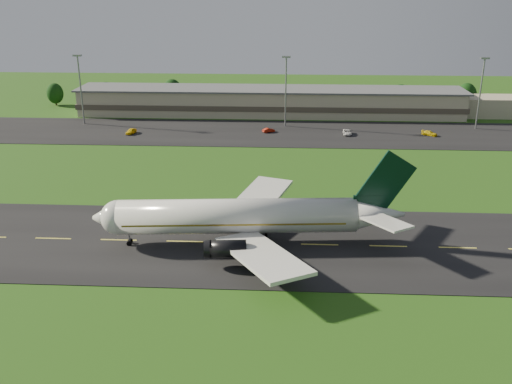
{
  "coord_description": "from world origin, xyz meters",
  "views": [
    {
      "loc": [
        5.12,
        -83.9,
        40.11
      ],
      "look_at": [
        0.25,
        8.0,
        6.0
      ],
      "focal_mm": 40.0,
      "sensor_mm": 36.0,
      "label": 1
    }
  ],
  "objects_px": {
    "airliner": "(243,217)",
    "terminal": "(290,102)",
    "light_mast_west": "(80,81)",
    "light_mast_east": "(481,85)",
    "service_vehicle_a": "(131,131)",
    "service_vehicle_d": "(430,133)",
    "service_vehicle_c": "(347,132)",
    "service_vehicle_b": "(269,130)",
    "light_mast_centre": "(286,83)"
  },
  "relations": [
    {
      "from": "light_mast_east",
      "to": "airliner",
      "type": "bearing_deg",
      "value": -127.56
    },
    {
      "from": "service_vehicle_a",
      "to": "service_vehicle_c",
      "type": "distance_m",
      "value": 60.2
    },
    {
      "from": "airliner",
      "to": "service_vehicle_a",
      "type": "xyz_separation_m",
      "value": [
        -36.44,
        68.77,
        -3.83
      ]
    },
    {
      "from": "airliner",
      "to": "service_vehicle_a",
      "type": "height_order",
      "value": "airliner"
    },
    {
      "from": "airliner",
      "to": "terminal",
      "type": "distance_m",
      "value": 96.44
    },
    {
      "from": "light_mast_west",
      "to": "airliner",
      "type": "bearing_deg",
      "value": -56.18
    },
    {
      "from": "light_mast_east",
      "to": "service_vehicle_a",
      "type": "xyz_separation_m",
      "value": [
        -97.9,
        -11.16,
        -11.9
      ]
    },
    {
      "from": "service_vehicle_a",
      "to": "service_vehicle_b",
      "type": "bearing_deg",
      "value": 17.02
    },
    {
      "from": "service_vehicle_b",
      "to": "service_vehicle_d",
      "type": "height_order",
      "value": "service_vehicle_d"
    },
    {
      "from": "light_mast_west",
      "to": "light_mast_east",
      "type": "xyz_separation_m",
      "value": [
        115.0,
        0.0,
        0.0
      ]
    },
    {
      "from": "service_vehicle_c",
      "to": "light_mast_west",
      "type": "bearing_deg",
      "value": 176.55
    },
    {
      "from": "light_mast_centre",
      "to": "light_mast_east",
      "type": "relative_size",
      "value": 1.0
    },
    {
      "from": "terminal",
      "to": "service_vehicle_b",
      "type": "relative_size",
      "value": 40.93
    },
    {
      "from": "service_vehicle_a",
      "to": "service_vehicle_d",
      "type": "xyz_separation_m",
      "value": [
        82.76,
        2.43,
        -0.1
      ]
    },
    {
      "from": "service_vehicle_a",
      "to": "service_vehicle_b",
      "type": "xyz_separation_m",
      "value": [
        38.3,
        3.77,
        -0.15
      ]
    },
    {
      "from": "service_vehicle_a",
      "to": "service_vehicle_b",
      "type": "distance_m",
      "value": 38.49
    },
    {
      "from": "light_mast_east",
      "to": "service_vehicle_d",
      "type": "relative_size",
      "value": 4.66
    },
    {
      "from": "light_mast_west",
      "to": "service_vehicle_d",
      "type": "relative_size",
      "value": 4.66
    },
    {
      "from": "airliner",
      "to": "service_vehicle_d",
      "type": "relative_size",
      "value": 11.73
    },
    {
      "from": "light_mast_west",
      "to": "service_vehicle_b",
      "type": "height_order",
      "value": "light_mast_west"
    },
    {
      "from": "airliner",
      "to": "light_mast_west",
      "type": "bearing_deg",
      "value": 119.1
    },
    {
      "from": "service_vehicle_b",
      "to": "terminal",
      "type": "bearing_deg",
      "value": -44.02
    },
    {
      "from": "terminal",
      "to": "service_vehicle_a",
      "type": "xyz_separation_m",
      "value": [
        -44.31,
        -27.35,
        -3.16
      ]
    },
    {
      "from": "airliner",
      "to": "service_vehicle_c",
      "type": "height_order",
      "value": "airliner"
    },
    {
      "from": "airliner",
      "to": "service_vehicle_c",
      "type": "bearing_deg",
      "value": 66.81
    },
    {
      "from": "light_mast_east",
      "to": "service_vehicle_a",
      "type": "height_order",
      "value": "light_mast_east"
    },
    {
      "from": "light_mast_centre",
      "to": "service_vehicle_d",
      "type": "distance_m",
      "value": 42.53
    },
    {
      "from": "light_mast_east",
      "to": "service_vehicle_b",
      "type": "height_order",
      "value": "light_mast_east"
    },
    {
      "from": "light_mast_east",
      "to": "service_vehicle_d",
      "type": "height_order",
      "value": "light_mast_east"
    },
    {
      "from": "light_mast_centre",
      "to": "service_vehicle_c",
      "type": "height_order",
      "value": "light_mast_centre"
    },
    {
      "from": "light_mast_west",
      "to": "service_vehicle_d",
      "type": "xyz_separation_m",
      "value": [
        99.86,
        -8.73,
        -12.0
      ]
    },
    {
      "from": "terminal",
      "to": "light_mast_centre",
      "type": "xyz_separation_m",
      "value": [
        -1.4,
        -16.18,
        8.75
      ]
    },
    {
      "from": "terminal",
      "to": "light_mast_centre",
      "type": "relative_size",
      "value": 7.13
    },
    {
      "from": "service_vehicle_b",
      "to": "service_vehicle_d",
      "type": "relative_size",
      "value": 0.81
    },
    {
      "from": "terminal",
      "to": "light_mast_west",
      "type": "bearing_deg",
      "value": -165.24
    },
    {
      "from": "service_vehicle_b",
      "to": "light_mast_east",
      "type": "bearing_deg",
      "value": -112.66
    },
    {
      "from": "service_vehicle_d",
      "to": "service_vehicle_a",
      "type": "bearing_deg",
      "value": 125.66
    },
    {
      "from": "light_mast_east",
      "to": "light_mast_centre",
      "type": "bearing_deg",
      "value": 180.0
    },
    {
      "from": "terminal",
      "to": "service_vehicle_a",
      "type": "height_order",
      "value": "terminal"
    },
    {
      "from": "terminal",
      "to": "service_vehicle_c",
      "type": "bearing_deg",
      "value": -57.78
    },
    {
      "from": "light_mast_centre",
      "to": "service_vehicle_d",
      "type": "height_order",
      "value": "light_mast_centre"
    },
    {
      "from": "light_mast_west",
      "to": "service_vehicle_d",
      "type": "distance_m",
      "value": 100.95
    },
    {
      "from": "light_mast_west",
      "to": "service_vehicle_a",
      "type": "distance_m",
      "value": 23.64
    },
    {
      "from": "airliner",
      "to": "service_vehicle_c",
      "type": "relative_size",
      "value": 10.49
    },
    {
      "from": "terminal",
      "to": "light_mast_centre",
      "type": "bearing_deg",
      "value": -94.95
    },
    {
      "from": "light_mast_west",
      "to": "light_mast_east",
      "type": "relative_size",
      "value": 1.0
    },
    {
      "from": "light_mast_east",
      "to": "service_vehicle_d",
      "type": "distance_m",
      "value": 21.21
    },
    {
      "from": "service_vehicle_b",
      "to": "service_vehicle_a",
      "type": "bearing_deg",
      "value": 65.89
    },
    {
      "from": "terminal",
      "to": "light_mast_west",
      "type": "distance_m",
      "value": 64.1
    },
    {
      "from": "light_mast_west",
      "to": "service_vehicle_b",
      "type": "xyz_separation_m",
      "value": [
        55.4,
        -7.39,
        -12.05
      ]
    }
  ]
}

